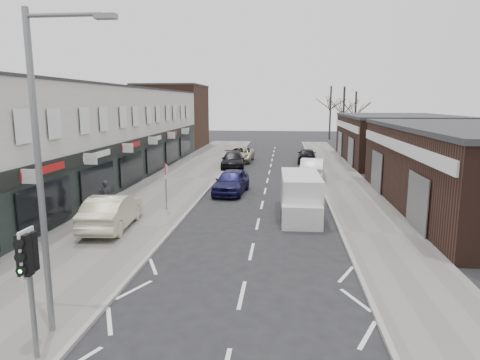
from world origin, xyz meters
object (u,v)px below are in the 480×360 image
(pedestrian, at_px, (106,197))
(parked_car_left_a, at_px, (231,182))
(street_lamp, at_px, (45,159))
(white_van, at_px, (300,196))
(sedan_on_pavement, at_px, (112,211))
(parked_car_right_a, at_px, (312,168))
(warning_sign, at_px, (166,172))
(parked_car_left_c, at_px, (240,154))
(traffic_light, at_px, (28,264))
(parked_car_left_b, at_px, (233,160))
(parked_car_right_b, at_px, (307,155))

(pedestrian, bearing_deg, parked_car_left_a, -156.40)
(pedestrian, bearing_deg, street_lamp, 84.39)
(street_lamp, xyz_separation_m, white_van, (6.68, 12.73, -3.58))
(sedan_on_pavement, height_order, parked_car_right_a, sedan_on_pavement)
(white_van, bearing_deg, warning_sign, 177.96)
(warning_sign, xyz_separation_m, sedan_on_pavement, (-1.60, -3.77, -1.27))
(warning_sign, bearing_deg, parked_car_left_c, 84.43)
(parked_car_left_a, bearing_deg, traffic_light, -91.32)
(sedan_on_pavement, xyz_separation_m, parked_car_left_b, (3.36, 19.66, -0.19))
(parked_car_left_c, xyz_separation_m, parked_car_right_b, (6.67, -0.23, 0.01))
(parked_car_left_a, bearing_deg, parked_car_left_b, 101.58)
(parked_car_left_c, bearing_deg, parked_car_right_b, -0.07)
(street_lamp, distance_m, parked_car_left_b, 28.98)
(parked_car_left_c, bearing_deg, traffic_light, -90.15)
(parked_car_left_b, relative_size, parked_car_right_b, 1.15)
(white_van, bearing_deg, parked_car_right_a, 81.77)
(pedestrian, bearing_deg, parked_car_left_c, -125.99)
(traffic_light, height_order, pedestrian, traffic_light)
(sedan_on_pavement, height_order, parked_car_right_b, sedan_on_pavement)
(pedestrian, relative_size, parked_car_left_b, 0.36)
(warning_sign, distance_m, parked_car_right_a, 14.34)
(parked_car_left_a, bearing_deg, street_lamp, -92.16)
(parked_car_left_a, distance_m, parked_car_right_b, 16.12)
(warning_sign, bearing_deg, white_van, -0.54)
(parked_car_left_a, bearing_deg, white_van, -44.35)
(parked_car_left_c, relative_size, parked_car_right_b, 1.21)
(warning_sign, relative_size, white_van, 0.48)
(sedan_on_pavement, distance_m, pedestrian, 2.88)
(parked_car_right_a, bearing_deg, parked_car_left_b, -27.39)
(street_lamp, relative_size, parked_car_right_a, 1.61)
(warning_sign, height_order, white_van, warning_sign)
(warning_sign, distance_m, sedan_on_pavement, 4.29)
(pedestrian, relative_size, parked_car_left_a, 0.38)
(parked_car_left_a, relative_size, parked_car_right_a, 0.94)
(traffic_light, relative_size, parked_car_left_a, 0.66)
(pedestrian, xyz_separation_m, parked_car_left_c, (4.98, 21.60, -0.28))
(parked_car_left_a, height_order, parked_car_right_b, parked_car_left_a)
(traffic_light, relative_size, street_lamp, 0.39)
(street_lamp, relative_size, sedan_on_pavement, 1.63)
(pedestrian, height_order, parked_car_left_b, pedestrian)
(white_van, distance_m, parked_car_right_b, 20.24)
(warning_sign, relative_size, parked_car_left_a, 0.58)
(street_lamp, bearing_deg, sedan_on_pavement, 103.88)
(street_lamp, relative_size, warning_sign, 2.96)
(white_van, height_order, parked_car_right_b, white_van)
(parked_car_left_b, height_order, parked_car_right_b, parked_car_right_b)
(white_van, bearing_deg, parked_car_right_b, 84.68)
(traffic_light, relative_size, white_van, 0.55)
(parked_car_right_b, bearing_deg, sedan_on_pavement, 69.36)
(street_lamp, relative_size, parked_car_left_b, 1.58)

